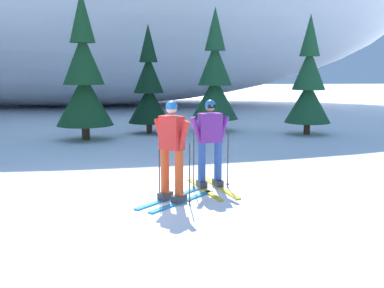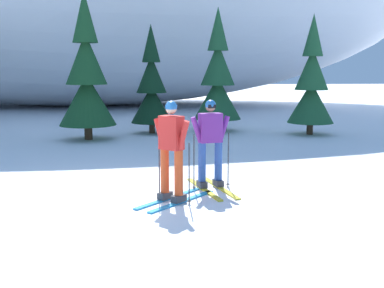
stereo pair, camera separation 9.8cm
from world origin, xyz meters
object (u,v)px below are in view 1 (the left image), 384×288
at_px(skier_red_jacket, 172,150).
at_px(pine_tree_center, 84,78).
at_px(pine_tree_far_right, 308,85).
at_px(pine_tree_right, 215,80).
at_px(pine_tree_center_right, 149,88).
at_px(skier_purple_jacket, 210,142).

xyz_separation_m(skier_red_jacket, pine_tree_center, (-2.47, 7.60, 1.07)).
xyz_separation_m(skier_red_jacket, pine_tree_far_right, (5.15, 8.23, 0.82)).
bearing_deg(pine_tree_far_right, pine_tree_right, 159.51).
relative_size(pine_tree_center_right, pine_tree_right, 0.85).
bearing_deg(skier_purple_jacket, pine_tree_right, 81.71).
bearing_deg(skier_purple_jacket, pine_tree_center_right, 98.32).
height_order(skier_red_jacket, pine_tree_right, pine_tree_right).
distance_m(skier_purple_jacket, skier_red_jacket, 1.20).
height_order(skier_purple_jacket, skier_red_jacket, skier_red_jacket).
height_order(skier_purple_jacket, pine_tree_right, pine_tree_right).
xyz_separation_m(skier_purple_jacket, pine_tree_right, (1.24, 8.49, 0.98)).
xyz_separation_m(skier_purple_jacket, skier_red_jacket, (-0.78, -0.92, 0.02)).
bearing_deg(skier_red_jacket, pine_tree_right, 77.91).
height_order(skier_purple_jacket, pine_tree_center_right, pine_tree_center_right).
xyz_separation_m(skier_purple_jacket, pine_tree_center, (-3.25, 6.68, 1.09)).
bearing_deg(skier_purple_jacket, pine_tree_center, 115.93).
bearing_deg(pine_tree_center_right, pine_tree_right, 9.91).
height_order(pine_tree_right, pine_tree_far_right, pine_tree_right).
bearing_deg(pine_tree_far_right, skier_red_jacket, -122.03).
xyz_separation_m(skier_purple_jacket, pine_tree_center_right, (-1.18, 8.07, 0.71)).
bearing_deg(pine_tree_center, pine_tree_far_right, 4.77).
distance_m(skier_red_jacket, pine_tree_center, 8.06).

